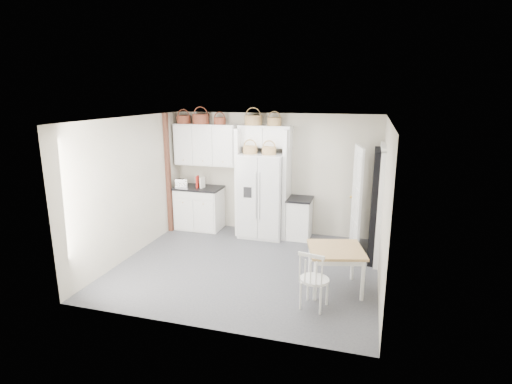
% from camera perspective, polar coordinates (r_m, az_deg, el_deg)
% --- Properties ---
extents(floor, '(4.50, 4.50, 0.00)m').
position_cam_1_polar(floor, '(7.26, -1.34, -10.55)').
color(floor, '#383A40').
rests_on(floor, ground).
extents(ceiling, '(4.50, 4.50, 0.00)m').
position_cam_1_polar(ceiling, '(6.61, -1.47, 10.40)').
color(ceiling, white).
rests_on(ceiling, wall_back).
extents(wall_back, '(4.50, 0.00, 4.50)m').
position_cam_1_polar(wall_back, '(8.70, 2.53, 2.63)').
color(wall_back, '#ADA793').
rests_on(wall_back, floor).
extents(wall_left, '(0.00, 4.00, 4.00)m').
position_cam_1_polar(wall_left, '(7.77, -17.44, 0.61)').
color(wall_left, '#ADA793').
rests_on(wall_left, floor).
extents(wall_right, '(0.00, 4.00, 4.00)m').
position_cam_1_polar(wall_right, '(6.53, 17.81, -1.91)').
color(wall_right, '#ADA793').
rests_on(wall_right, floor).
extents(refrigerator, '(0.92, 0.74, 1.79)m').
position_cam_1_polar(refrigerator, '(8.48, 0.95, -0.46)').
color(refrigerator, silver).
rests_on(refrigerator, floor).
extents(base_cab_left, '(1.00, 0.63, 0.93)m').
position_cam_1_polar(base_cab_left, '(9.14, -8.06, -2.34)').
color(base_cab_left, white).
rests_on(base_cab_left, floor).
extents(base_cab_right, '(0.47, 0.57, 0.83)m').
position_cam_1_polar(base_cab_right, '(8.51, 6.21, -3.85)').
color(base_cab_right, white).
rests_on(base_cab_right, floor).
extents(dining_table, '(1.00, 1.00, 0.68)m').
position_cam_1_polar(dining_table, '(6.46, 11.21, -10.72)').
color(dining_table, olive).
rests_on(dining_table, floor).
extents(windsor_chair, '(0.49, 0.46, 0.86)m').
position_cam_1_polar(windsor_chair, '(5.87, 8.35, -12.27)').
color(windsor_chair, white).
rests_on(windsor_chair, floor).
extents(counter_left, '(1.04, 0.67, 0.04)m').
position_cam_1_polar(counter_left, '(9.02, -8.16, 0.62)').
color(counter_left, black).
rests_on(counter_left, base_cab_left).
extents(counter_right, '(0.51, 0.60, 0.04)m').
position_cam_1_polar(counter_right, '(8.39, 6.29, -1.03)').
color(counter_right, black).
rests_on(counter_right, base_cab_right).
extents(toaster, '(0.30, 0.22, 0.18)m').
position_cam_1_polar(toaster, '(9.06, -10.58, 1.31)').
color(toaster, silver).
rests_on(toaster, counter_left).
extents(cookbook_red, '(0.07, 0.18, 0.26)m').
position_cam_1_polar(cookbook_red, '(8.91, -8.36, 1.44)').
color(cookbook_red, '#A2170F').
rests_on(cookbook_red, counter_left).
extents(cookbook_cream, '(0.06, 0.16, 0.24)m').
position_cam_1_polar(cookbook_cream, '(8.86, -7.66, 1.33)').
color(cookbook_cream, silver).
rests_on(cookbook_cream, counter_left).
extents(basket_upper_a, '(0.31, 0.31, 0.17)m').
position_cam_1_polar(basket_upper_a, '(9.07, -10.30, 10.14)').
color(basket_upper_a, brown).
rests_on(basket_upper_a, upper_cabinet).
extents(basket_upper_b, '(0.36, 0.36, 0.21)m').
position_cam_1_polar(basket_upper_b, '(8.90, -7.90, 10.29)').
color(basket_upper_b, brown).
rests_on(basket_upper_b, upper_cabinet).
extents(basket_upper_c, '(0.26, 0.26, 0.15)m').
position_cam_1_polar(basket_upper_c, '(8.73, -5.21, 10.09)').
color(basket_upper_c, brown).
rests_on(basket_upper_c, upper_cabinet).
extents(basket_bridge_a, '(0.37, 0.37, 0.21)m').
position_cam_1_polar(basket_bridge_a, '(8.49, -0.41, 10.22)').
color(basket_bridge_a, olive).
rests_on(basket_bridge_a, bridge_cabinet).
extents(basket_bridge_b, '(0.29, 0.29, 0.17)m').
position_cam_1_polar(basket_bridge_b, '(8.37, 2.64, 10.01)').
color(basket_bridge_b, olive).
rests_on(basket_bridge_b, bridge_cabinet).
extents(basket_fridge_a, '(0.30, 0.30, 0.16)m').
position_cam_1_polar(basket_fridge_a, '(8.27, -0.85, 6.04)').
color(basket_fridge_a, olive).
rests_on(basket_fridge_a, refrigerator).
extents(basket_fridge_b, '(0.29, 0.29, 0.16)m').
position_cam_1_polar(basket_fridge_b, '(8.16, 1.87, 5.92)').
color(basket_fridge_b, olive).
rests_on(basket_fridge_b, refrigerator).
extents(upper_cabinet, '(1.40, 0.34, 0.90)m').
position_cam_1_polar(upper_cabinet, '(8.91, -7.17, 6.72)').
color(upper_cabinet, white).
rests_on(upper_cabinet, wall_back).
extents(bridge_cabinet, '(1.12, 0.34, 0.45)m').
position_cam_1_polar(bridge_cabinet, '(8.45, 1.32, 7.96)').
color(bridge_cabinet, white).
rests_on(bridge_cabinet, wall_back).
extents(fridge_panel_left, '(0.08, 0.60, 2.30)m').
position_cam_1_polar(fridge_panel_left, '(8.62, -2.21, 1.51)').
color(fridge_panel_left, white).
rests_on(fridge_panel_left, floor).
extents(fridge_panel_right, '(0.08, 0.60, 2.30)m').
position_cam_1_polar(fridge_panel_right, '(8.37, 4.44, 1.09)').
color(fridge_panel_right, white).
rests_on(fridge_panel_right, floor).
extents(trim_post, '(0.09, 0.09, 2.60)m').
position_cam_1_polar(trim_post, '(8.88, -12.43, 2.55)').
color(trim_post, '#431A12').
rests_on(trim_post, floor).
extents(doorway_void, '(0.18, 0.85, 2.05)m').
position_cam_1_polar(doorway_void, '(7.56, 16.80, -1.86)').
color(doorway_void, black).
rests_on(doorway_void, floor).
extents(door_slab, '(0.21, 0.79, 2.05)m').
position_cam_1_polar(door_slab, '(7.89, 14.18, -1.04)').
color(door_slab, white).
rests_on(door_slab, floor).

